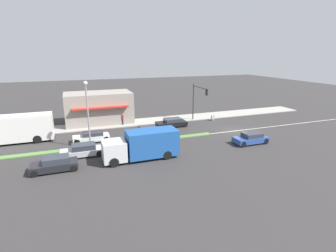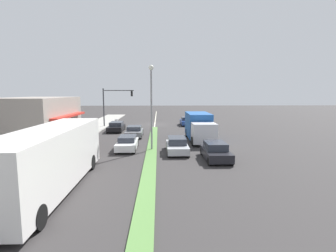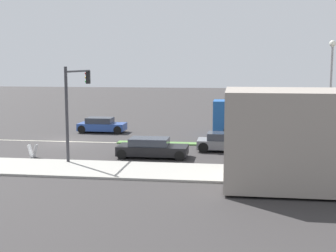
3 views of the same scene
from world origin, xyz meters
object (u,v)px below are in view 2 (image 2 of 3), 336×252
at_px(pedestrian, 76,131).
at_px(traffic_signal_main, 113,101).
at_px(city_bus, 51,157).
at_px(suv_black, 116,127).
at_px(warning_aframe_sign, 116,122).
at_px(delivery_truck, 199,127).
at_px(sedan_silver, 177,145).
at_px(suv_grey, 134,132).
at_px(sedan_dark, 216,151).
at_px(coupe_blue, 186,121).
at_px(van_white, 127,143).
at_px(street_lamp, 151,96).

bearing_deg(pedestrian, traffic_signal_main, -100.79).
bearing_deg(city_bus, suv_black, -90.00).
distance_m(warning_aframe_sign, delivery_truck, 18.19).
relative_size(delivery_truck, suv_black, 1.70).
bearing_deg(sedan_silver, delivery_truck, -115.82).
distance_m(pedestrian, city_bus, 15.06).
relative_size(delivery_truck, suv_grey, 1.95).
height_order(warning_aframe_sign, delivery_truck, delivery_truck).
relative_size(sedan_dark, coupe_blue, 1.00).
distance_m(sedan_dark, van_white, 8.14).
xyz_separation_m(pedestrian, sedan_dark, (-13.24, 8.69, -0.37)).
bearing_deg(coupe_blue, sedan_dark, 90.00).
height_order(street_lamp, warning_aframe_sign, street_lamp).
bearing_deg(suv_black, street_lamp, 113.12).
xyz_separation_m(street_lamp, suv_grey, (2.20, -7.16, -4.17)).
bearing_deg(sedan_silver, city_bus, 49.78).
relative_size(city_bus, van_white, 2.60).
relative_size(sedan_dark, suv_black, 0.91).
height_order(warning_aframe_sign, coupe_blue, coupe_blue).
height_order(city_bus, sedan_dark, city_bus).
bearing_deg(coupe_blue, warning_aframe_sign, -6.42).
relative_size(traffic_signal_main, sedan_dark, 1.39).
xyz_separation_m(delivery_truck, city_bus, (10.00, 14.30, 0.28)).
xyz_separation_m(delivery_truck, suv_black, (10.00, -6.88, -0.87)).
xyz_separation_m(street_lamp, warning_aframe_sign, (6.20, -19.12, -4.35)).
distance_m(pedestrian, warning_aframe_sign, 14.07).
relative_size(traffic_signal_main, street_lamp, 0.76).
height_order(traffic_signal_main, delivery_truck, traffic_signal_main).
height_order(sedan_silver, van_white, sedan_silver).
height_order(street_lamp, suv_black, street_lamp).
relative_size(sedan_dark, van_white, 0.95).
height_order(city_bus, suv_grey, city_bus).
xyz_separation_m(warning_aframe_sign, suv_grey, (-4.00, 11.96, 0.18)).
relative_size(sedan_silver, van_white, 1.00).
bearing_deg(van_white, delivery_truck, -147.93).
height_order(pedestrian, warning_aframe_sign, pedestrian).
xyz_separation_m(warning_aframe_sign, van_white, (-4.00, 18.81, 0.17)).
xyz_separation_m(sedan_dark, suv_black, (10.00, -15.18, -0.03)).
relative_size(warning_aframe_sign, sedan_dark, 0.21).
xyz_separation_m(delivery_truck, van_white, (7.20, 4.51, -0.87)).
bearing_deg(traffic_signal_main, delivery_truck, 134.08).
bearing_deg(traffic_signal_main, suv_grey, 113.19).
bearing_deg(sedan_dark, street_lamp, -34.78).
xyz_separation_m(street_lamp, coupe_blue, (-5.00, -17.86, -4.15)).
bearing_deg(suv_grey, sedan_silver, 118.46).
distance_m(delivery_truck, van_white, 8.54).
distance_m(suv_grey, sedan_silver, 9.23).
relative_size(delivery_truck, coupe_blue, 1.87).
xyz_separation_m(pedestrian, delivery_truck, (-13.24, 0.39, 0.47)).
relative_size(street_lamp, suv_grey, 1.92).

